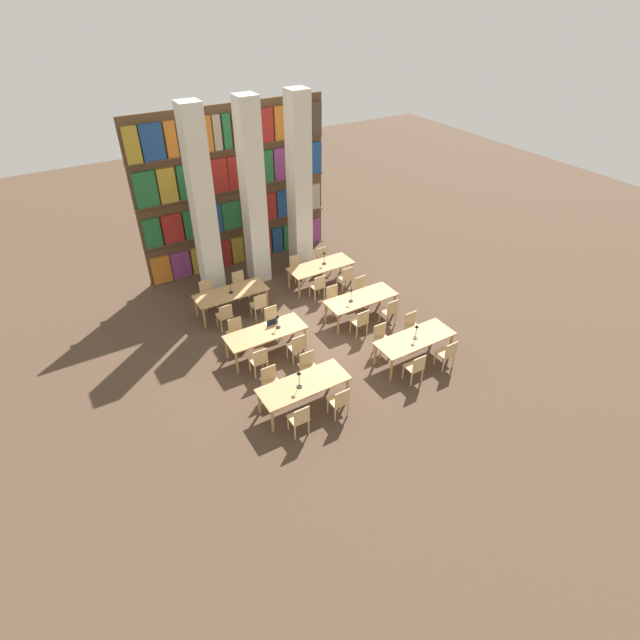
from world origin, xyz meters
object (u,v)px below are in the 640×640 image
object	(u,v)px
chair_12	(360,321)
reading_table_4	(231,294)
reading_table_1	(415,340)
pillar_center	(253,196)
reading_table_5	(321,267)
chair_11	(273,320)
chair_5	(382,338)
chair_16	(225,315)
reading_table_0	(304,386)
chair_2	(339,401)
chair_3	(309,367)
desk_lamp_1	(416,330)
chair_8	(259,360)
desk_lamp_5	(324,256)
pillar_right	(299,186)
chair_9	(237,332)
desk_lamp_4	(230,284)
chair_0	(299,418)
chair_10	(297,346)
chair_22	(346,277)
desk_lamp_3	(351,293)
chair_21	(297,267)
chair_23	(323,259)
chair_20	(318,286)
reading_table_3	(361,300)
chair_13	(334,299)
chair_1	(271,382)
chair_19	(240,284)
chair_18	(259,305)
desk_lamp_2	(278,319)
chair_14	(390,311)
chair_15	(362,289)
laptop	(271,323)
desk_lamp_0	(299,377)
reading_table_2	(266,334)
chair_6	(447,353)
chair_4	(415,367)
chair_17	(208,293)

from	to	relation	value
chair_12	reading_table_4	bearing A→B (deg)	131.96
reading_table_1	pillar_center	bearing A→B (deg)	105.37
reading_table_5	chair_11	bearing A→B (deg)	-147.59
chair_5	chair_16	bearing A→B (deg)	-44.89
reading_table_0	chair_2	size ratio (longest dim) A/B	2.52
chair_3	desk_lamp_1	size ratio (longest dim) A/B	2.04
chair_8	desk_lamp_5	size ratio (longest dim) A/B	1.96
pillar_right	chair_9	distance (m)	5.60
desk_lamp_4	chair_0	bearing A→B (deg)	-96.65
chair_10	desk_lamp_5	xyz separation A→B (m)	(2.81, 3.15, 0.57)
reading_table_0	chair_22	xyz separation A→B (m)	(3.90, 4.05, -0.19)
chair_9	desk_lamp_3	world-z (taller)	desk_lamp_3
chair_21	chair_3	bearing A→B (deg)	64.66
chair_12	chair_23	distance (m)	3.92
chair_11	chair_20	size ratio (longest dim) A/B	1.00
reading_table_1	reading_table_3	size ratio (longest dim) A/B	1.00
reading_table_0	chair_13	distance (m)	4.26
chair_2	chair_9	distance (m)	3.93
chair_1	chair_8	bearing A→B (deg)	-96.28
chair_11	chair_19	world-z (taller)	same
chair_3	chair_18	bearing A→B (deg)	-92.49
chair_16	desk_lamp_2	bearing A→B (deg)	-61.46
chair_13	chair_2	bearing A→B (deg)	59.29
reading_table_4	chair_21	size ratio (longest dim) A/B	2.52
chair_11	chair_14	xyz separation A→B (m)	(3.22, -1.38, 0.00)
desk_lamp_3	chair_19	xyz separation A→B (m)	(-2.29, 3.07, -0.56)
reading_table_0	chair_15	bearing A→B (deg)	38.68
reading_table_0	laptop	xyz separation A→B (m)	(0.42, 2.60, 0.12)
desk_lamp_0	desk_lamp_5	xyz separation A→B (m)	(3.66, 4.85, -0.02)
reading_table_1	desk_lamp_1	bearing A→B (deg)	-118.28
reading_table_2	reading_table_4	distance (m)	2.40
chair_15	desk_lamp_5	xyz separation A→B (m)	(-0.42, 1.65, 0.57)
chair_6	chair_10	size ratio (longest dim) A/B	1.00
reading_table_0	chair_5	world-z (taller)	chair_5
reading_table_3	chair_20	distance (m)	1.73
chair_8	chair_23	world-z (taller)	same
chair_4	laptop	size ratio (longest dim) A/B	2.78
chair_10	chair_14	bearing A→B (deg)	1.11
pillar_center	chair_11	world-z (taller)	pillar_center
chair_2	chair_12	world-z (taller)	same
chair_17	pillar_center	bearing A→B (deg)	-159.94
chair_6	chair_21	world-z (taller)	same
chair_0	reading_table_4	bearing A→B (deg)	83.34
chair_6	desk_lamp_5	size ratio (longest dim) A/B	1.96
chair_10	chair_23	xyz separation A→B (m)	(3.19, 3.85, 0.00)
chair_13	chair_11	bearing A→B (deg)	1.66
chair_21	desk_lamp_2	bearing A→B (deg)	53.66
chair_0	desk_lamp_1	distance (m)	4.09
chair_13	chair_21	xyz separation A→B (m)	(-0.04, 2.35, 0.00)
reading_table_2	desk_lamp_2	distance (m)	0.52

